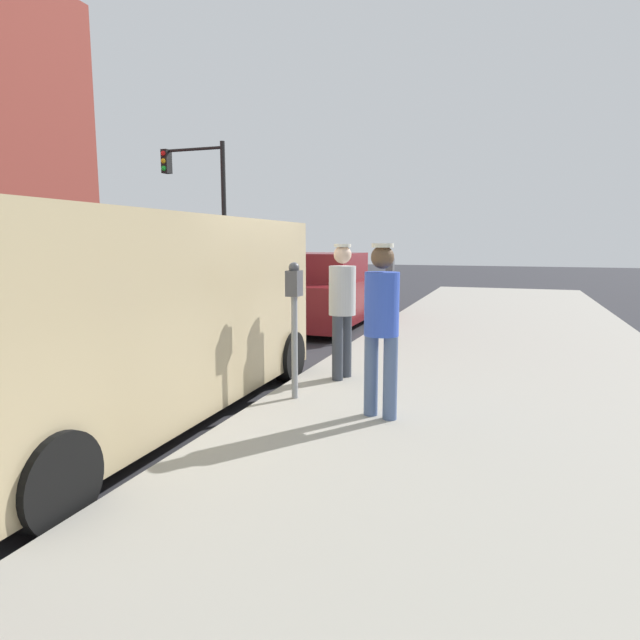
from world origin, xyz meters
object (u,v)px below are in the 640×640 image
Objects in this scene: parking_meter_far at (390,279)px; traffic_light_corner at (202,194)px; pedestrian_in_blue at (381,319)px; parked_sedan_ahead at (324,293)px; pedestrian_in_gray at (342,302)px; parked_van at (131,313)px; parking_meter_near at (294,307)px.

traffic_light_corner reaches higher than parking_meter_far.
pedestrian_in_blue reaches higher than parked_sedan_ahead.
pedestrian_in_blue is at bearing -58.90° from pedestrian_in_gray.
traffic_light_corner is at bearing 118.35° from parked_van.
pedestrian_in_blue is at bearing -66.28° from parked_sedan_ahead.
traffic_light_corner is at bearing 129.29° from pedestrian_in_gray.
pedestrian_in_gray is at bearing 77.08° from parking_meter_near.
traffic_light_corner is (-6.09, 4.88, 2.77)m from parked_sedan_ahead.
parking_meter_near is 0.89× the size of pedestrian_in_gray.
parking_meter_near is 0.88× the size of pedestrian_in_blue.
traffic_light_corner reaches higher than parked_sedan_ahead.
pedestrian_in_gray is at bearing -68.48° from parked_sedan_ahead.
parked_van reaches higher than parked_sedan_ahead.
traffic_light_corner is (-6.31, 11.70, 2.36)m from parked_van.
parking_meter_near is at bearing 29.09° from parked_van.
traffic_light_corner is at bearing 125.72° from parking_meter_near.
parked_sedan_ahead is at bearing 113.72° from pedestrian_in_blue.
parked_sedan_ahead is at bearing 149.20° from parking_meter_far.
pedestrian_in_gray is 5.34m from parked_sedan_ahead.
pedestrian_in_gray is at bearing -50.71° from traffic_light_corner.
parking_meter_far is at bearing 101.28° from pedestrian_in_blue.
parking_meter_far is at bearing 93.43° from pedestrian_in_gray.
parking_meter_near and parking_meter_far have the same top height.
parked_sedan_ahead is at bearing 91.84° from parked_van.
parking_meter_near is at bearing -73.97° from parked_sedan_ahead.
parking_meter_near is 4.96m from parking_meter_far.
traffic_light_corner reaches higher than parking_meter_near.
pedestrian_in_blue is 1.59m from pedestrian_in_gray.
traffic_light_corner is (-8.05, 9.84, 2.38)m from pedestrian_in_gray.
parked_van is at bearing -168.85° from pedestrian_in_blue.
parked_sedan_ahead is at bearing -38.70° from traffic_light_corner.
pedestrian_in_blue is 14.48m from traffic_light_corner.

